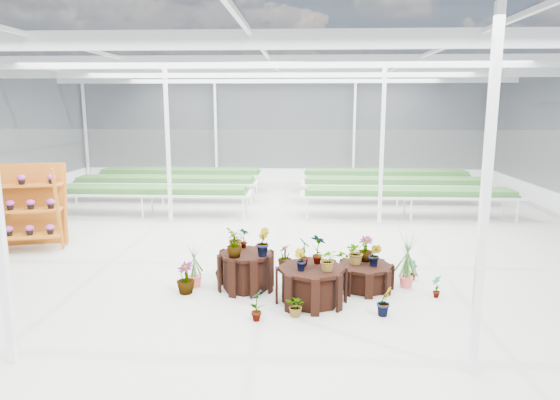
{
  "coord_description": "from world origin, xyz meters",
  "views": [
    {
      "loc": [
        0.83,
        -9.94,
        3.36
      ],
      "look_at": [
        0.32,
        0.85,
        1.3
      ],
      "focal_mm": 32.0,
      "sensor_mm": 36.0,
      "label": 1
    }
  ],
  "objects_px": {
    "plinth_tall": "(246,271)",
    "plinth_mid": "(311,285)",
    "shelf_rack": "(21,208)",
    "plinth_low": "(365,277)"
  },
  "relations": [
    {
      "from": "plinth_tall",
      "to": "shelf_rack",
      "type": "relative_size",
      "value": 0.51
    },
    {
      "from": "plinth_low",
      "to": "plinth_mid",
      "type": "bearing_deg",
      "value": -145.01
    },
    {
      "from": "plinth_tall",
      "to": "plinth_low",
      "type": "xyz_separation_m",
      "value": [
        2.2,
        0.1,
        -0.11
      ]
    },
    {
      "from": "plinth_tall",
      "to": "plinth_low",
      "type": "height_order",
      "value": "plinth_tall"
    },
    {
      "from": "plinth_tall",
      "to": "plinth_low",
      "type": "bearing_deg",
      "value": 2.6
    },
    {
      "from": "plinth_tall",
      "to": "plinth_mid",
      "type": "distance_m",
      "value": 1.34
    },
    {
      "from": "plinth_mid",
      "to": "plinth_tall",
      "type": "bearing_deg",
      "value": 153.43
    },
    {
      "from": "plinth_tall",
      "to": "plinth_mid",
      "type": "xyz_separation_m",
      "value": [
        1.2,
        -0.6,
        -0.03
      ]
    },
    {
      "from": "shelf_rack",
      "to": "plinth_low",
      "type": "bearing_deg",
      "value": -29.67
    },
    {
      "from": "plinth_mid",
      "to": "shelf_rack",
      "type": "height_order",
      "value": "shelf_rack"
    }
  ]
}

